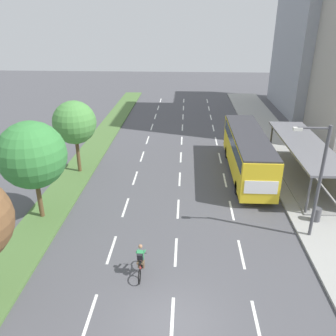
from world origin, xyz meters
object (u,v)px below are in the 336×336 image
(bus_shelter, at_px, (307,158))
(median_tree_third, at_px, (75,123))
(cyclist, at_px, (141,262))
(trash_bin, at_px, (316,214))
(median_tree_second, at_px, (32,155))
(bus, at_px, (248,150))
(streetlight, at_px, (317,175))

(bus_shelter, height_order, median_tree_third, median_tree_third)
(bus_shelter, bearing_deg, cyclist, -134.81)
(trash_bin, bearing_deg, median_tree_third, 158.42)
(median_tree_third, height_order, trash_bin, median_tree_third)
(median_tree_second, height_order, trash_bin, median_tree_second)
(bus, distance_m, median_tree_second, 15.71)
(bus_shelter, bearing_deg, median_tree_second, -160.53)
(streetlight, bearing_deg, trash_bin, 56.11)
(cyclist, xyz_separation_m, streetlight, (9.06, 3.67, 3.10))
(bus_shelter, relative_size, streetlight, 1.76)
(bus_shelter, relative_size, median_tree_third, 2.00)
(median_tree_third, bearing_deg, cyclist, -61.15)
(bus, relative_size, cyclist, 6.20)
(median_tree_second, bearing_deg, bus, 27.90)
(bus, relative_size, median_tree_third, 1.97)
(median_tree_third, bearing_deg, median_tree_second, -93.11)
(cyclist, distance_m, streetlight, 10.26)
(bus, xyz_separation_m, cyclist, (-6.89, -12.16, -1.28))
(bus_shelter, distance_m, median_tree_second, 19.27)
(cyclist, bearing_deg, median_tree_third, 118.85)
(bus, relative_size, trash_bin, 13.28)
(bus_shelter, relative_size, bus, 1.01)
(bus, distance_m, streetlight, 8.94)
(median_tree_third, xyz_separation_m, trash_bin, (16.58, -6.56, -3.58))
(bus_shelter, relative_size, median_tree_second, 1.87)
(bus, height_order, trash_bin, bus)
(bus, xyz_separation_m, median_tree_second, (-13.75, -7.28, 2.16))
(trash_bin, bearing_deg, streetlight, -123.89)
(median_tree_second, bearing_deg, median_tree_third, 86.89)
(cyclist, height_order, median_tree_second, median_tree_second)
(streetlight, bearing_deg, median_tree_second, 175.69)
(median_tree_second, bearing_deg, cyclist, -35.41)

